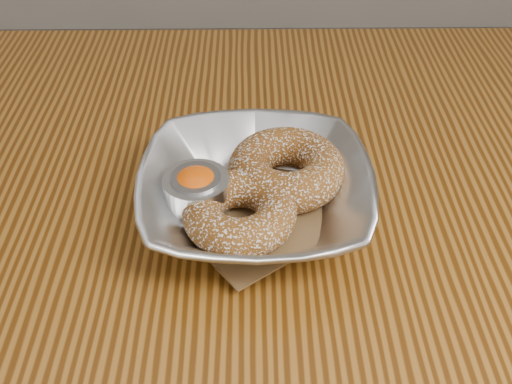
{
  "coord_description": "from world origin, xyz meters",
  "views": [
    {
      "loc": [
        0.03,
        -0.42,
        1.14
      ],
      "look_at": [
        0.03,
        -0.0,
        0.78
      ],
      "focal_mm": 42.0,
      "sensor_mm": 36.0,
      "label": 1
    }
  ],
  "objects_px": {
    "serving_bowl": "(256,195)",
    "donut_front": "(240,212)",
    "donut_back": "(286,169)",
    "ramekin": "(197,192)",
    "table": "(226,281)"
  },
  "relations": [
    {
      "from": "serving_bowl",
      "to": "donut_back",
      "type": "height_order",
      "value": "serving_bowl"
    },
    {
      "from": "donut_front",
      "to": "ramekin",
      "type": "distance_m",
      "value": 0.05
    },
    {
      "from": "serving_bowl",
      "to": "table",
      "type": "bearing_deg",
      "value": 173.1
    },
    {
      "from": "table",
      "to": "serving_bowl",
      "type": "distance_m",
      "value": 0.13
    },
    {
      "from": "donut_back",
      "to": "ramekin",
      "type": "bearing_deg",
      "value": -156.81
    },
    {
      "from": "donut_back",
      "to": "donut_front",
      "type": "relative_size",
      "value": 1.1
    },
    {
      "from": "serving_bowl",
      "to": "ramekin",
      "type": "height_order",
      "value": "ramekin"
    },
    {
      "from": "serving_bowl",
      "to": "donut_front",
      "type": "xyz_separation_m",
      "value": [
        -0.01,
        -0.03,
        0.0
      ]
    },
    {
      "from": "table",
      "to": "serving_bowl",
      "type": "xyz_separation_m",
      "value": [
        0.03,
        -0.0,
        0.13
      ]
    },
    {
      "from": "serving_bowl",
      "to": "donut_front",
      "type": "distance_m",
      "value": 0.03
    },
    {
      "from": "table",
      "to": "donut_back",
      "type": "bearing_deg",
      "value": 26.35
    },
    {
      "from": "serving_bowl",
      "to": "ramekin",
      "type": "xyz_separation_m",
      "value": [
        -0.05,
        -0.0,
        0.0
      ]
    },
    {
      "from": "ramekin",
      "to": "donut_back",
      "type": "bearing_deg",
      "value": 23.19
    },
    {
      "from": "serving_bowl",
      "to": "donut_front",
      "type": "height_order",
      "value": "serving_bowl"
    },
    {
      "from": "table",
      "to": "donut_back",
      "type": "distance_m",
      "value": 0.15
    }
  ]
}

